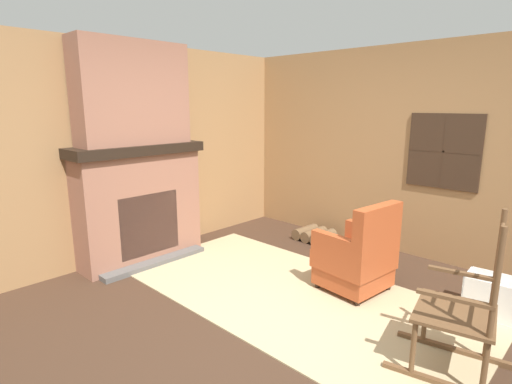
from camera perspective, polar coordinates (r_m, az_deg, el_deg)
ground_plane at (r=3.56m, az=3.46°, el=-18.56°), size 14.00×14.00×0.00m
wood_panel_wall_left at (r=4.99m, az=-18.02°, el=5.32°), size 0.06×5.37×2.53m
wood_panel_wall_back at (r=5.17m, az=21.41°, el=5.30°), size 5.37×0.09×2.53m
fireplace_hearth at (r=4.88m, az=-16.20°, el=-1.63°), size 0.62×1.55×1.39m
chimney_breast at (r=4.76m, az=-17.21°, el=13.30°), size 0.36×1.27×1.13m
area_rug at (r=4.07m, az=5.03°, el=-14.27°), size 3.54×1.77×0.01m
armchair at (r=4.11m, az=14.29°, el=-9.12°), size 0.68×0.69×0.92m
rocking_chair at (r=3.17m, az=27.23°, el=-15.69°), size 0.89×0.65×1.15m
firewood_stack at (r=5.59m, az=8.32°, el=-6.02°), size 0.48×0.44×0.15m
laundry_basket at (r=4.18m, az=31.08°, el=-12.74°), size 0.51×0.33×0.35m
oil_lamp_vase at (r=4.71m, az=-19.23°, el=7.57°), size 0.11×0.11×0.30m
storage_case at (r=5.09m, az=-11.81°, el=7.85°), size 0.15×0.24×0.13m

